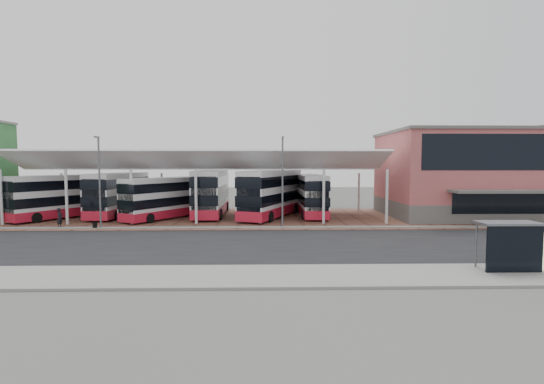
% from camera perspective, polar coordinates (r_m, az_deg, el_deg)
% --- Properties ---
extents(ground, '(140.00, 140.00, 0.00)m').
position_cam_1_polar(ground, '(28.89, -1.88, -7.27)').
color(ground, '#4C4D49').
extents(road, '(120.00, 14.00, 0.02)m').
position_cam_1_polar(road, '(27.91, -1.90, -7.65)').
color(road, black).
rests_on(road, ground).
extents(forecourt, '(72.00, 16.00, 0.06)m').
position_cam_1_polar(forecourt, '(41.75, 1.08, -3.73)').
color(forecourt, brown).
rests_on(forecourt, ground).
extents(sidewalk, '(120.00, 4.00, 0.14)m').
position_cam_1_polar(sidewalk, '(20.13, -2.18, -12.08)').
color(sidewalk, slate).
rests_on(sidewalk, ground).
extents(north_kerb, '(120.00, 0.80, 0.14)m').
position_cam_1_polar(north_kerb, '(34.98, -1.76, -5.17)').
color(north_kerb, slate).
rests_on(north_kerb, ground).
extents(yellow_line_near, '(120.00, 0.12, 0.01)m').
position_cam_1_polar(yellow_line_near, '(22.07, -2.09, -10.76)').
color(yellow_line_near, gold).
rests_on(yellow_line_near, road).
extents(yellow_line_far, '(120.00, 0.12, 0.01)m').
position_cam_1_polar(yellow_line_far, '(22.36, -2.08, -10.56)').
color(yellow_line_far, gold).
rests_on(yellow_line_far, road).
extents(canopy, '(37.00, 11.63, 7.07)m').
position_cam_1_polar(canopy, '(42.74, -9.77, 4.15)').
color(canopy, silver).
rests_on(canopy, ground).
extents(terminal, '(18.40, 14.40, 9.25)m').
position_cam_1_polar(terminal, '(47.96, 27.00, 2.39)').
color(terminal, '#595753').
rests_on(terminal, ground).
extents(lamp_west, '(0.16, 0.90, 8.07)m').
position_cam_1_polar(lamp_west, '(37.48, -23.72, 1.70)').
color(lamp_west, '#56585E').
rests_on(lamp_west, ground).
extents(lamp_east, '(0.16, 0.90, 8.07)m').
position_cam_1_polar(lamp_east, '(34.67, 1.53, 1.87)').
color(lamp_east, '#56585E').
rests_on(lamp_east, ground).
extents(bus_0, '(7.68, 10.64, 4.48)m').
position_cam_1_polar(bus_0, '(46.63, -28.08, -0.60)').
color(bus_0, silver).
rests_on(bus_0, forecourt).
extents(bus_1, '(3.36, 11.44, 4.66)m').
position_cam_1_polar(bus_1, '(46.27, -21.30, -0.33)').
color(bus_1, silver).
rests_on(bus_1, forecourt).
extents(bus_2, '(7.41, 10.00, 4.24)m').
position_cam_1_polar(bus_2, '(42.28, -15.09, -0.86)').
color(bus_2, silver).
rests_on(bus_2, forecourt).
extents(bus_3, '(3.05, 11.99, 4.94)m').
position_cam_1_polar(bus_3, '(44.09, -8.74, -0.12)').
color(bus_3, silver).
rests_on(bus_3, forecourt).
extents(bus_4, '(7.21, 12.13, 4.95)m').
position_cam_1_polar(bus_4, '(42.04, -0.02, -0.27)').
color(bus_4, silver).
rests_on(bus_4, forecourt).
extents(bus_5, '(2.75, 10.81, 4.45)m').
position_cam_1_polar(bus_5, '(43.62, 5.65, -0.45)').
color(bus_5, silver).
rests_on(bus_5, forecourt).
extents(pedestrian, '(0.45, 0.66, 1.76)m').
position_cam_1_polar(pedestrian, '(39.57, -28.36, -3.31)').
color(pedestrian, black).
rests_on(pedestrian, forecourt).
extents(suitcase, '(0.31, 0.22, 0.54)m').
position_cam_1_polar(suitcase, '(37.74, -24.27, -4.45)').
color(suitcase, black).
rests_on(suitcase, forecourt).
extents(bus_shelter, '(3.16, 1.45, 2.52)m').
position_cam_1_polar(bus_shelter, '(24.07, 31.87, -6.02)').
color(bus_shelter, black).
rests_on(bus_shelter, sidewalk).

